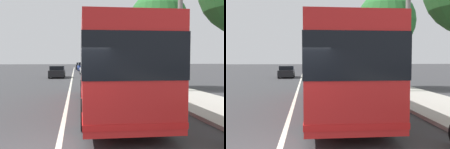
{
  "view_description": "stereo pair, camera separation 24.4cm",
  "coord_description": "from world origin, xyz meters",
  "views": [
    {
      "loc": [
        -6.38,
        -0.45,
        2.23
      ],
      "look_at": [
        5.84,
        -2.11,
        1.51
      ],
      "focal_mm": 42.63,
      "sensor_mm": 36.0,
      "label": 1
    },
    {
      "loc": [
        -6.41,
        -0.69,
        2.23
      ],
      "look_at": [
        5.84,
        -2.11,
        1.51
      ],
      "focal_mm": 42.63,
      "sensor_mm": 36.0,
      "label": 2
    }
  ],
  "objects": [
    {
      "name": "utility_pole",
      "position": [
        10.3,
        -7.19,
        3.35
      ],
      "size": [
        0.32,
        0.32,
        6.7
      ],
      "primitive_type": "cylinder",
      "color": "slate",
      "rests_on": "ground"
    },
    {
      "name": "roadside_tree_mid_block",
      "position": [
        12.7,
        -6.49,
        5.03
      ],
      "size": [
        4.27,
        4.27,
        7.17
      ],
      "color": "brown",
      "rests_on": "ground"
    },
    {
      "name": "car_behind_bus",
      "position": [
        43.31,
        -1.72,
        0.77
      ],
      "size": [
        4.32,
        2.04,
        1.62
      ],
      "rotation": [
        0.0,
        0.0,
        0.07
      ],
      "color": "navy",
      "rests_on": "ground"
    },
    {
      "name": "car_side_street",
      "position": [
        32.81,
        -2.02,
        0.69
      ],
      "size": [
        4.45,
        2.09,
        1.43
      ],
      "rotation": [
        0.0,
        0.0,
        0.04
      ],
      "color": "silver",
      "rests_on": "ground"
    },
    {
      "name": "car_oncoming",
      "position": [
        51.08,
        -1.54,
        0.72
      ],
      "size": [
        4.41,
        2.2,
        1.49
      ],
      "rotation": [
        0.0,
        0.0,
        -0.08
      ],
      "color": "black",
      "rests_on": "ground"
    },
    {
      "name": "car_ahead_same_lane",
      "position": [
        26.04,
        1.79,
        0.68
      ],
      "size": [
        4.3,
        1.9,
        1.41
      ],
      "rotation": [
        0.0,
        0.0,
        3.16
      ],
      "color": "black",
      "rests_on": "ground"
    },
    {
      "name": "coach_bus",
      "position": [
        5.46,
        -1.98,
        1.94
      ],
      "size": [
        11.51,
        2.8,
        3.43
      ],
      "rotation": [
        0.0,
        0.0,
        -0.02
      ],
      "color": "red",
      "rests_on": "ground"
    },
    {
      "name": "roadside_tree_far_block",
      "position": [
        21.56,
        -5.98,
        4.46
      ],
      "size": [
        3.48,
        3.48,
        6.23
      ],
      "color": "brown",
      "rests_on": "ground"
    },
    {
      "name": "sidewalk_curb",
      "position": [
        10.0,
        -6.74,
        0.07
      ],
      "size": [
        110.0,
        3.6,
        0.14
      ],
      "primitive_type": "cube",
      "color": "#B2ADA3",
      "rests_on": "ground"
    },
    {
      "name": "lane_divider_line",
      "position": [
        10.0,
        0.0,
        0.0
      ],
      "size": [
        110.0,
        0.16,
        0.01
      ],
      "primitive_type": "cube",
      "color": "silver",
      "rests_on": "ground"
    }
  ]
}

